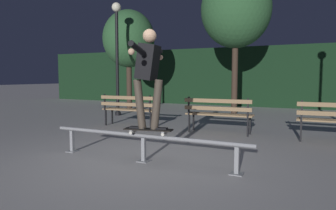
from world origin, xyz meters
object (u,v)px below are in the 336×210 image
object	(u,v)px
skateboard	(148,130)
skateboarder	(148,70)
tree_behind_benches	(236,10)
park_bench_leftmost	(129,107)
grind_rail	(144,141)
tree_far_left	(129,39)
lamp_post_left	(117,44)
park_bench_left_center	(218,112)

from	to	relation	value
skateboard	skateboarder	world-z (taller)	skateboarder
tree_behind_benches	park_bench_leftmost	bearing A→B (deg)	-112.65
skateboard	park_bench_leftmost	world-z (taller)	park_bench_leftmost
grind_rail	tree_far_left	distance (m)	8.45
skateboard	tree_far_left	distance (m)	8.44
skateboard	tree_behind_benches	bearing A→B (deg)	93.53
skateboard	tree_behind_benches	distance (m)	7.92
grind_rail	skateboarder	distance (m)	1.12
tree_far_left	lamp_post_left	size ratio (longest dim) A/B	1.04
grind_rail	lamp_post_left	size ratio (longest dim) A/B	0.91
skateboard	lamp_post_left	size ratio (longest dim) A/B	0.21
skateboard	tree_far_left	bearing A→B (deg)	125.25
lamp_post_left	tree_behind_benches	bearing A→B (deg)	34.07
park_bench_leftmost	tree_far_left	size ratio (longest dim) A/B	0.40
skateboarder	tree_far_left	bearing A→B (deg)	125.27
skateboard	park_bench_leftmost	distance (m)	3.66
park_bench_left_center	lamp_post_left	world-z (taller)	lamp_post_left
park_bench_leftmost	park_bench_left_center	distance (m)	2.52
skateboarder	park_bench_leftmost	xyz separation A→B (m)	(-2.26, 2.88, -0.92)
skateboarder	skateboard	bearing A→B (deg)	-169.92
skateboard	lamp_post_left	xyz separation A→B (m)	(-3.99, 4.82, 1.96)
park_bench_left_center	tree_behind_benches	size ratio (longest dim) A/B	0.31
tree_behind_benches	park_bench_left_center	bearing A→B (deg)	-80.65
park_bench_leftmost	lamp_post_left	world-z (taller)	lamp_post_left
grind_rail	skateboarder	world-z (taller)	skateboarder
tree_behind_benches	lamp_post_left	xyz separation A→B (m)	(-3.54, -2.40, -1.29)
park_bench_leftmost	tree_behind_benches	bearing A→B (deg)	67.35
park_bench_left_center	grind_rail	bearing A→B (deg)	-97.07
skateboarder	tree_far_left	world-z (taller)	tree_far_left
tree_far_left	skateboard	bearing A→B (deg)	-54.75
grind_rail	skateboard	bearing A→B (deg)	0.00
tree_far_left	park_bench_leftmost	bearing A→B (deg)	-57.05
park_bench_leftmost	park_bench_left_center	xyz separation A→B (m)	(2.52, 0.00, 0.00)
skateboard	park_bench_left_center	world-z (taller)	park_bench_left_center
grind_rail	skateboard	xyz separation A→B (m)	(0.09, 0.00, 0.18)
skateboard	park_bench_leftmost	xyz separation A→B (m)	(-2.25, 2.88, 0.01)
tree_far_left	tree_behind_benches	world-z (taller)	tree_behind_benches
skateboard	skateboarder	bearing A→B (deg)	10.08
tree_far_left	lamp_post_left	distance (m)	1.97
grind_rail	lamp_post_left	bearing A→B (deg)	128.99
park_bench_left_center	lamp_post_left	distance (m)	5.07
park_bench_leftmost	tree_far_left	distance (m)	5.04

